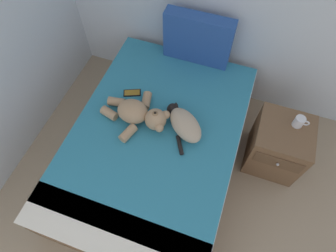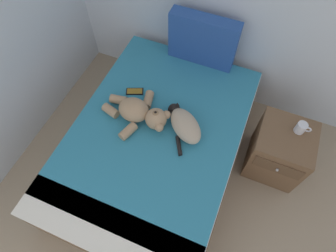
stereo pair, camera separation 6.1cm
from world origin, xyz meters
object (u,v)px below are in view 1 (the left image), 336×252
(cat, at_px, (184,123))
(mug, at_px, (299,122))
(nightstand, at_px, (277,146))
(teddy_bear, at_px, (139,114))
(patterned_cushion, at_px, (198,39))
(bed, at_px, (157,147))
(cell_phone, at_px, (132,93))

(cat, xyz_separation_m, mug, (0.85, 0.33, -0.02))
(nightstand, bearing_deg, teddy_bear, -165.55)
(patterned_cushion, height_order, teddy_bear, patterned_cushion)
(teddy_bear, bearing_deg, cat, 6.16)
(bed, bearing_deg, nightstand, 20.30)
(patterned_cushion, bearing_deg, mug, -24.02)
(patterned_cushion, height_order, nightstand, patterned_cushion)
(cell_phone, height_order, mug, mug)
(nightstand, relative_size, mug, 4.43)
(cell_phone, distance_m, mug, 1.39)
(teddy_bear, relative_size, cell_phone, 3.41)
(teddy_bear, xyz_separation_m, nightstand, (1.15, 0.30, -0.34))
(cat, distance_m, cell_phone, 0.56)
(nightstand, xyz_separation_m, mug, (0.06, 0.08, 0.31))
(bed, distance_m, mug, 1.18)
(patterned_cushion, distance_m, mug, 1.09)
(bed, distance_m, cat, 0.41)
(teddy_bear, xyz_separation_m, cell_phone, (-0.17, 0.23, -0.07))
(cell_phone, relative_size, mug, 1.37)
(cell_phone, bearing_deg, mug, 6.04)
(bed, xyz_separation_m, teddy_bear, (-0.16, 0.07, 0.35))
(teddy_bear, bearing_deg, mug, 17.08)
(patterned_cushion, xyz_separation_m, cell_phone, (-0.40, -0.58, -0.22))
(bed, relative_size, patterned_cushion, 3.24)
(cat, bearing_deg, cell_phone, 160.36)
(mug, bearing_deg, bed, -157.19)
(mug, bearing_deg, cell_phone, -173.96)
(patterned_cushion, xyz_separation_m, mug, (0.98, -0.44, -0.18))
(teddy_bear, relative_size, mug, 4.66)
(cell_phone, xyz_separation_m, nightstand, (1.32, 0.07, -0.27))
(patterned_cushion, bearing_deg, cat, -80.56)
(bed, xyz_separation_m, cell_phone, (-0.33, 0.30, 0.27))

